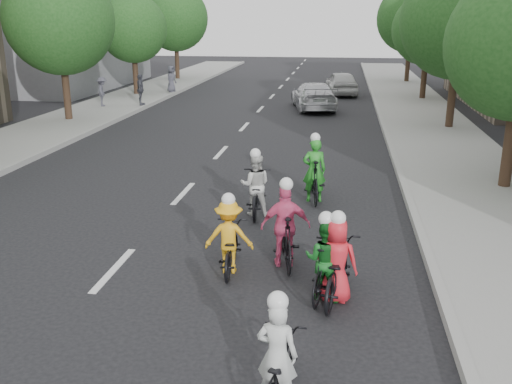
% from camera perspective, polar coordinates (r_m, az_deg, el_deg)
% --- Properties ---
extents(ground, '(120.00, 120.00, 0.00)m').
position_cam_1_polar(ground, '(11.42, -14.05, -7.57)').
color(ground, black).
rests_on(ground, ground).
extents(sidewalk_left, '(4.00, 80.00, 0.15)m').
position_cam_1_polar(sidewalk_left, '(23.48, -23.07, 4.50)').
color(sidewalk_left, gray).
rests_on(sidewalk_left, ground).
extents(curb_left, '(0.18, 80.00, 0.18)m').
position_cam_1_polar(curb_left, '(22.53, -18.82, 4.51)').
color(curb_left, '#999993').
rests_on(curb_left, ground).
extents(sidewalk_right, '(4.00, 80.00, 0.15)m').
position_cam_1_polar(sidewalk_right, '(20.41, 19.04, 3.20)').
color(sidewalk_right, gray).
rests_on(sidewalk_right, ground).
extents(curb_right, '(0.18, 80.00, 0.18)m').
position_cam_1_polar(curb_right, '(20.14, 13.59, 3.53)').
color(curb_right, '#999993').
rests_on(curb_right, ground).
extents(bldg_sw, '(10.00, 14.00, 8.00)m').
position_cam_1_polar(bldg_sw, '(42.62, -20.51, 15.25)').
color(bldg_sw, slate).
rests_on(bldg_sw, ground).
extents(tree_l_3, '(4.80, 4.80, 6.93)m').
position_cam_1_polar(tree_l_3, '(27.48, -19.06, 15.96)').
color(tree_l_3, black).
rests_on(tree_l_3, ground).
extents(tree_l_4, '(4.00, 4.00, 5.97)m').
position_cam_1_polar(tree_l_4, '(35.75, -12.23, 15.68)').
color(tree_l_4, black).
rests_on(tree_l_4, ground).
extents(tree_l_5, '(4.80, 4.80, 6.93)m').
position_cam_1_polar(tree_l_5, '(44.30, -8.07, 16.83)').
color(tree_l_5, black).
rests_on(tree_l_5, ground).
extents(tree_r_1, '(4.80, 4.80, 6.93)m').
position_cam_1_polar(tree_r_1, '(25.54, 19.68, 15.88)').
color(tree_r_1, black).
rests_on(tree_r_1, ground).
extents(tree_r_2, '(4.00, 4.00, 5.97)m').
position_cam_1_polar(tree_r_2, '(34.44, 16.82, 15.31)').
color(tree_r_2, black).
rests_on(tree_r_2, ground).
extents(tree_r_3, '(4.80, 4.80, 6.93)m').
position_cam_1_polar(tree_r_3, '(43.37, 15.26, 16.41)').
color(tree_r_3, black).
rests_on(tree_r_3, ground).
extents(cyclist_0, '(0.76, 1.66, 1.57)m').
position_cam_1_polar(cyclist_0, '(7.43, 2.18, -16.97)').
color(cyclist_0, black).
rests_on(cyclist_0, ground).
extents(cyclist_1, '(0.96, 1.72, 1.57)m').
position_cam_1_polar(cyclist_1, '(10.86, -2.66, -5.06)').
color(cyclist_1, black).
rests_on(cyclist_1, ground).
extents(cyclist_2, '(1.02, 1.85, 1.79)m').
position_cam_1_polar(cyclist_2, '(11.09, 3.00, -4.09)').
color(cyclist_2, black).
rests_on(cyclist_2, ground).
extents(cyclist_3, '(0.79, 1.96, 1.83)m').
position_cam_1_polar(cyclist_3, '(15.04, 5.84, 1.57)').
color(cyclist_3, black).
rests_on(cyclist_3, ground).
extents(cyclist_4, '(0.82, 1.97, 1.67)m').
position_cam_1_polar(cyclist_4, '(13.94, -0.02, 0.16)').
color(cyclist_4, black).
rests_on(cyclist_4, ground).
extents(cyclist_5, '(0.95, 1.97, 1.62)m').
position_cam_1_polar(cyclist_5, '(9.90, 8.00, -7.48)').
color(cyclist_5, black).
rests_on(cyclist_5, ground).
extents(cyclist_6, '(0.79, 1.72, 1.58)m').
position_cam_1_polar(cyclist_6, '(9.94, 6.86, -7.19)').
color(cyclist_6, black).
rests_on(cyclist_6, ground).
extents(follow_car_lead, '(2.86, 5.11, 1.40)m').
position_cam_1_polar(follow_car_lead, '(30.24, 5.78, 9.55)').
color(follow_car_lead, silver).
rests_on(follow_car_lead, ground).
extents(follow_car_trail, '(2.25, 4.43, 1.44)m').
position_cam_1_polar(follow_car_trail, '(36.21, 8.54, 10.73)').
color(follow_car_trail, silver).
rests_on(follow_car_trail, ground).
extents(spectator_0, '(0.84, 1.11, 1.51)m').
position_cam_1_polar(spectator_0, '(31.24, -15.11, 9.67)').
color(spectator_0, '#4C4B57').
rests_on(spectator_0, sidewalk_left).
extents(spectator_1, '(0.66, 1.04, 1.64)m').
position_cam_1_polar(spectator_1, '(31.05, -11.48, 10.00)').
color(spectator_1, '#454651').
rests_on(spectator_1, sidewalk_left).
extents(spectator_2, '(0.70, 0.89, 1.60)m').
position_cam_1_polar(spectator_2, '(36.35, -8.47, 11.12)').
color(spectator_2, '#484854').
rests_on(spectator_2, sidewalk_left).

